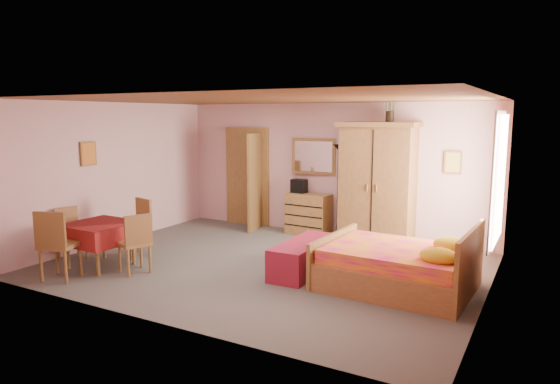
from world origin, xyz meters
The scene contains 23 objects.
floor centered at (0.00, 0.00, 0.00)m, with size 6.50×6.50×0.00m, color #67615A.
ceiling centered at (0.00, 0.00, 2.60)m, with size 6.50×6.50×0.00m, color brown.
wall_back centered at (0.00, 2.50, 1.30)m, with size 6.50×0.10×2.60m, color #DB9F9F.
wall_front centered at (0.00, -2.50, 1.30)m, with size 6.50×0.10×2.60m, color #DB9F9F.
wall_left centered at (-3.25, 0.00, 1.30)m, with size 0.10×5.00×2.60m, color #DB9F9F.
wall_right centered at (3.25, 0.00, 1.30)m, with size 0.10×5.00×2.60m, color #DB9F9F.
doorway centered at (-1.90, 2.47, 1.02)m, with size 1.06×0.12×2.15m, color #9E6B35.
window centered at (3.21, 1.20, 1.45)m, with size 0.08×1.40×1.95m, color white.
picture_left centered at (-3.22, -0.60, 1.70)m, with size 0.04×0.32×0.42m, color orange.
picture_back centered at (2.35, 2.47, 1.55)m, with size 0.30×0.04×0.40m, color #D8BF59.
chest_of_drawers centered at (-0.32, 2.25, 0.41)m, with size 0.87×0.44×0.82m, color #AA7439.
wall_mirror centered at (-0.32, 2.46, 1.55)m, with size 0.92×0.05×0.73m, color white.
stereo centered at (-0.56, 2.28, 0.96)m, with size 0.29×0.21×0.27m, color black.
floor_lamp centered at (0.28, 2.29, 0.91)m, with size 0.23×0.23×1.82m, color black.
wardrobe centered at (1.10, 2.19, 1.12)m, with size 1.43×0.74×2.24m, color brown.
sunflower_vase centered at (1.26, 2.27, 2.51)m, with size 0.22×0.22×0.54m, color yellow.
bed centered at (2.10, 0.01, 0.47)m, with size 2.01×1.58×0.93m, color #E31666.
bench centered at (0.68, -0.01, 0.24)m, with size 0.53×1.44×0.48m, color maroon.
dining_table centered at (-2.24, -1.29, 0.35)m, with size 0.96×0.96×0.70m, color maroon.
chair_south centered at (-2.27, -1.99, 0.52)m, with size 0.47×0.47×1.03m, color brown.
chair_north centered at (-2.20, -0.60, 0.48)m, with size 0.44×0.44×0.97m, color #9F6736.
chair_west centered at (-2.94, -1.25, 0.43)m, with size 0.39×0.39×0.86m, color #9E6335.
chair_east centered at (-1.56, -1.24, 0.46)m, with size 0.42×0.42×0.92m, color #9C6735.
Camera 1 is at (3.90, -6.58, 2.36)m, focal length 32.00 mm.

